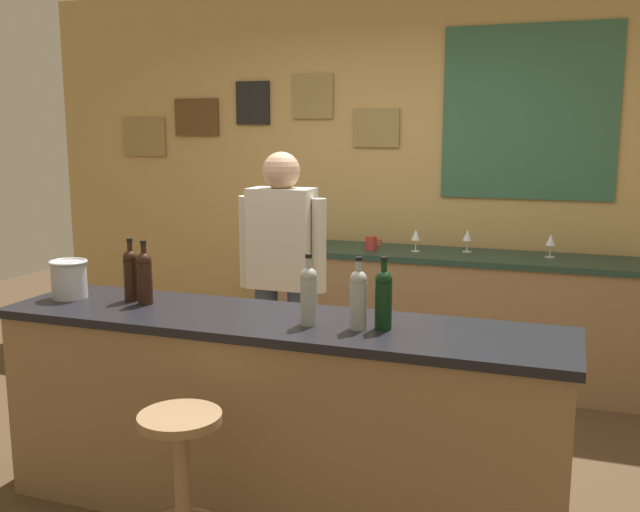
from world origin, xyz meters
The scene contains 17 objects.
ground_plane centered at (0.00, 0.00, 0.00)m, with size 10.00×10.00×0.00m, color #4C3823.
back_wall centered at (0.01, 2.03, 1.42)m, with size 6.00×0.09×2.80m.
bar_counter centered at (0.00, -0.40, 0.46)m, with size 2.57×0.60×0.92m.
side_counter centered at (0.40, 1.65, 0.45)m, with size 2.61×0.56×0.90m.
bartender centered at (-0.31, 0.43, 0.94)m, with size 0.52×0.21×1.62m.
bar_stool centered at (-0.15, -0.98, 0.46)m, with size 0.32×0.32×0.68m.
wine_bottle_a centered at (-0.79, -0.33, 1.06)m, with size 0.07×0.07×0.31m.
wine_bottle_b centered at (-0.69, -0.37, 1.06)m, with size 0.07×0.07×0.31m.
wine_bottle_c centered at (0.18, -0.45, 1.06)m, with size 0.07×0.07×0.31m.
wine_bottle_d centered at (0.39, -0.44, 1.06)m, with size 0.07×0.07×0.31m.
wine_bottle_e centered at (0.49, -0.41, 1.06)m, with size 0.07×0.07×0.31m.
ice_bucket centered at (-1.11, -0.39, 1.02)m, with size 0.19×0.19×0.19m.
wine_glass_a centered at (-0.52, 1.62, 1.01)m, with size 0.07×0.07×0.16m.
wine_glass_b centered at (0.19, 1.64, 1.01)m, with size 0.07×0.07×0.16m.
wine_glass_c centered at (0.53, 1.74, 1.01)m, with size 0.07×0.07×0.16m.
wine_glass_d centered at (1.08, 1.71, 1.01)m, with size 0.07×0.07×0.16m.
coffee_mug centered at (-0.12, 1.60, 0.95)m, with size 0.12×0.08×0.09m.
Camera 1 is at (1.22, -3.21, 1.75)m, focal length 40.19 mm.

